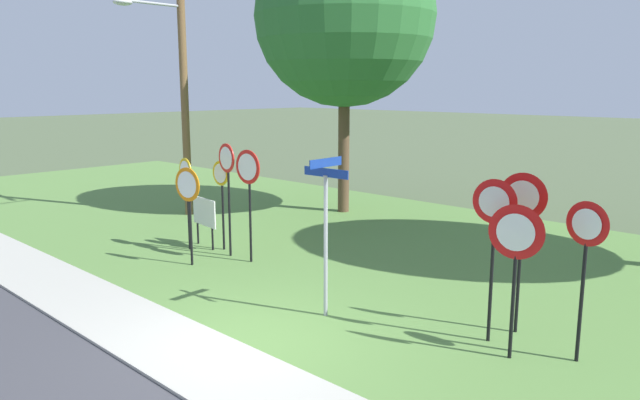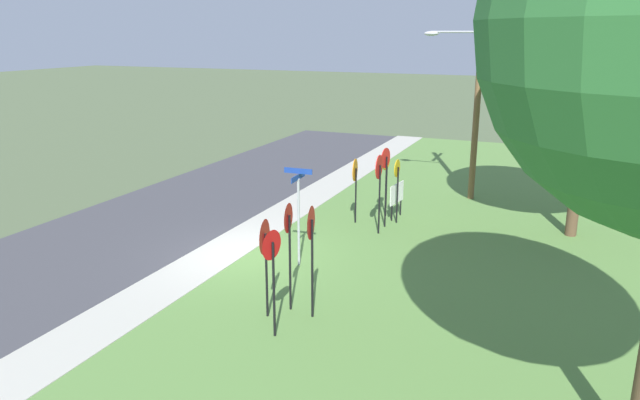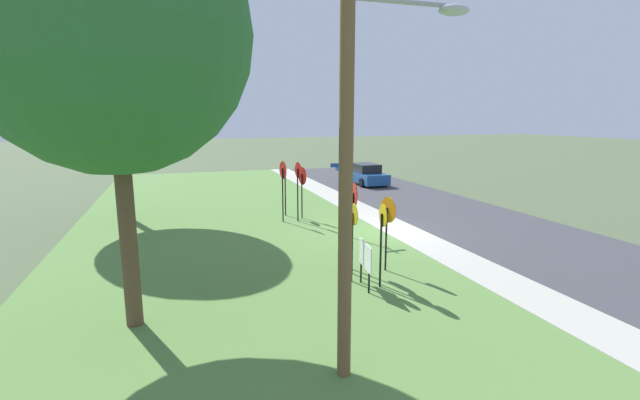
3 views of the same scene
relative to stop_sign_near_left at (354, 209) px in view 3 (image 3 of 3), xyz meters
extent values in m
plane|color=#4C5B3D|center=(4.11, -2.97, -1.98)|extent=(160.00, 160.00, 0.00)
cube|color=#3D3D42|center=(4.11, -7.77, -1.98)|extent=(44.00, 6.40, 0.01)
cube|color=#ADAA9E|center=(4.11, -3.77, -1.95)|extent=(44.00, 1.60, 0.06)
cube|color=#567F3D|center=(4.11, 3.03, -1.96)|extent=(44.00, 12.00, 0.04)
cylinder|color=black|center=(0.00, 0.03, -0.74)|extent=(0.06, 0.06, 2.41)
cylinder|color=red|center=(0.00, -0.01, 0.41)|extent=(0.67, 0.12, 0.68)
cylinder|color=white|center=(0.00, -0.03, 0.41)|extent=(0.52, 0.08, 0.53)
cylinder|color=black|center=(0.74, 0.04, -0.81)|extent=(0.06, 0.06, 2.27)
cylinder|color=red|center=(0.74, 0.00, 0.27)|extent=(0.78, 0.05, 0.78)
cylinder|color=white|center=(0.74, -0.01, 0.27)|extent=(0.60, 0.03, 0.60)
cylinder|color=black|center=(-0.04, -1.04, -0.99)|extent=(0.06, 0.06, 1.91)
cylinder|color=orange|center=(-0.04, -1.08, -0.09)|extent=(0.76, 0.13, 0.76)
cylinder|color=white|center=(-0.04, -1.10, -0.09)|extent=(0.59, 0.09, 0.59)
cylinder|color=black|center=(-1.20, -0.31, -0.93)|extent=(0.06, 0.06, 2.03)
cylinder|color=gold|center=(-1.20, -0.35, 0.04)|extent=(0.61, 0.10, 0.61)
cylinder|color=white|center=(-1.20, -0.37, 0.04)|extent=(0.47, 0.07, 0.48)
cylinder|color=black|center=(-0.57, 0.27, -0.96)|extent=(0.06, 0.06, 1.96)
cylinder|color=gold|center=(-0.57, 0.23, -0.03)|extent=(0.60, 0.04, 0.60)
cylinder|color=white|center=(-0.57, 0.22, -0.03)|extent=(0.47, 0.02, 0.47)
cylinder|color=black|center=(7.40, -0.54, -0.94)|extent=(0.06, 0.06, 2.01)
cone|color=red|center=(7.40, -0.58, -0.01)|extent=(0.80, 0.18, 0.81)
cone|color=white|center=(7.40, -0.60, -0.01)|extent=(0.54, 0.12, 0.55)
cylinder|color=black|center=(6.87, -0.20, -0.78)|extent=(0.06, 0.06, 2.33)
cone|color=red|center=(6.87, -0.24, 0.32)|extent=(0.69, 0.14, 0.70)
cone|color=silver|center=(6.87, -0.26, 0.32)|extent=(0.47, 0.09, 0.47)
cylinder|color=black|center=(8.17, 0.04, -0.87)|extent=(0.06, 0.06, 2.14)
cone|color=red|center=(8.17, 0.00, 0.14)|extent=(0.65, 0.14, 0.65)
cone|color=white|center=(8.17, -0.02, 0.14)|extent=(0.44, 0.09, 0.44)
cylinder|color=black|center=(7.02, 0.43, -0.77)|extent=(0.06, 0.06, 2.35)
cone|color=red|center=(7.02, 0.39, 0.33)|extent=(0.76, 0.17, 0.76)
cone|color=silver|center=(7.02, 0.37, 0.33)|extent=(0.51, 0.11, 0.52)
cylinder|color=#9EA0A8|center=(4.25, -1.19, -0.71)|extent=(0.07, 0.07, 2.48)
cylinder|color=#9EA0A8|center=(4.25, -1.19, 0.55)|extent=(0.09, 0.09, 0.03)
cube|color=navy|center=(4.25, -1.19, 0.61)|extent=(0.96, 0.07, 0.15)
cube|color=navy|center=(4.25, -1.19, 0.78)|extent=(0.06, 0.82, 0.15)
cylinder|color=brown|center=(-4.76, 2.11, 2.46)|extent=(0.24, 0.24, 8.81)
cylinder|color=#9EA0A8|center=(-4.76, 1.16, 4.40)|extent=(0.08, 1.89, 0.08)
ellipsoid|color=#B7B7BC|center=(-4.76, 0.22, 4.34)|extent=(0.40, 0.56, 0.18)
cylinder|color=black|center=(-1.50, 0.15, -1.67)|extent=(0.05, 0.05, 0.55)
cylinder|color=black|center=(-0.74, 0.05, -1.67)|extent=(0.05, 0.05, 0.55)
cube|color=white|center=(-1.12, 0.10, -1.04)|extent=(1.09, 0.18, 0.70)
cylinder|color=brown|center=(-1.51, 5.82, 0.42)|extent=(0.36, 0.36, 4.74)
sphere|color=#2D6B33|center=(-1.51, 5.82, 4.19)|extent=(5.58, 5.58, 5.58)
cylinder|color=brown|center=(9.54, 6.91, 0.59)|extent=(0.36, 0.36, 5.06)
sphere|color=#2D6B33|center=(9.54, 6.91, 4.54)|extent=(5.70, 5.70, 5.70)
cube|color=#1E4C8C|center=(16.26, -7.55, -1.49)|extent=(4.19, 1.80, 0.68)
cube|color=black|center=(16.26, -7.55, -0.87)|extent=(2.11, 1.49, 0.56)
cylinder|color=black|center=(17.53, -6.66, -1.67)|extent=(0.60, 0.19, 0.60)
cylinder|color=black|center=(17.57, -8.38, -1.67)|extent=(0.60, 0.19, 0.60)
cylinder|color=black|center=(14.96, -6.72, -1.67)|extent=(0.60, 0.19, 0.60)
cylinder|color=black|center=(15.00, -8.44, -1.67)|extent=(0.60, 0.19, 0.60)
camera|label=1|loc=(11.11, -8.54, 2.03)|focal=33.67mm
camera|label=2|loc=(18.52, 5.49, 4.39)|focal=33.55mm
camera|label=3|loc=(-11.52, 4.75, 2.61)|focal=24.93mm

